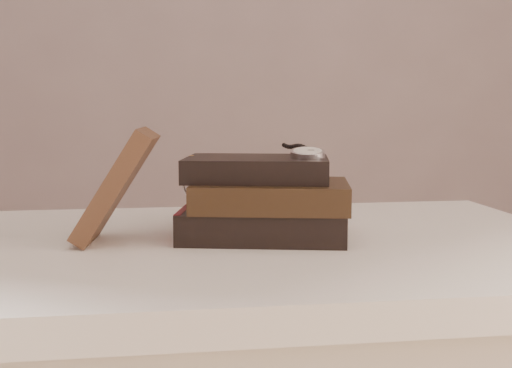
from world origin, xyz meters
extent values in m
cube|color=white|center=(0.00, 0.35, 0.73)|extent=(1.00, 0.60, 0.04)
cube|color=white|center=(0.00, 0.35, 0.67)|extent=(0.88, 0.49, 0.08)
cube|color=black|center=(0.06, 0.36, 0.77)|extent=(0.25, 0.20, 0.04)
cube|color=beige|center=(0.06, 0.36, 0.77)|extent=(0.24, 0.18, 0.03)
cube|color=gold|center=(-0.04, 0.41, 0.77)|extent=(0.01, 0.01, 0.04)
cube|color=maroon|center=(-0.05, 0.38, 0.77)|extent=(0.04, 0.14, 0.04)
cube|color=black|center=(0.07, 0.35, 0.81)|extent=(0.23, 0.18, 0.04)
cube|color=beige|center=(0.07, 0.35, 0.81)|extent=(0.23, 0.17, 0.03)
cube|color=gold|center=(-0.03, 0.39, 0.81)|extent=(0.01, 0.01, 0.04)
cube|color=black|center=(0.05, 0.37, 0.84)|extent=(0.22, 0.17, 0.03)
cube|color=beige|center=(0.05, 0.37, 0.84)|extent=(0.21, 0.16, 0.03)
cube|color=gold|center=(-0.04, 0.41, 0.84)|extent=(0.01, 0.01, 0.03)
cube|color=#3A2316|center=(-0.14, 0.36, 0.83)|extent=(0.12, 0.11, 0.15)
cylinder|color=silver|center=(0.11, 0.33, 0.87)|extent=(0.06, 0.06, 0.02)
cylinder|color=white|center=(0.11, 0.33, 0.87)|extent=(0.05, 0.04, 0.01)
torus|color=silver|center=(0.11, 0.33, 0.87)|extent=(0.05, 0.05, 0.01)
cylinder|color=silver|center=(0.12, 0.36, 0.87)|extent=(0.01, 0.01, 0.01)
cube|color=black|center=(0.11, 0.34, 0.87)|extent=(0.00, 0.01, 0.00)
cube|color=black|center=(0.12, 0.33, 0.87)|extent=(0.01, 0.00, 0.00)
sphere|color=black|center=(0.12, 0.37, 0.87)|extent=(0.01, 0.01, 0.01)
sphere|color=black|center=(0.12, 0.38, 0.87)|extent=(0.01, 0.01, 0.01)
sphere|color=black|center=(0.11, 0.39, 0.87)|extent=(0.01, 0.01, 0.01)
sphere|color=black|center=(0.11, 0.40, 0.87)|extent=(0.01, 0.01, 0.01)
sphere|color=black|center=(0.11, 0.41, 0.87)|extent=(0.01, 0.01, 0.01)
sphere|color=black|center=(0.11, 0.42, 0.87)|extent=(0.01, 0.01, 0.01)
sphere|color=black|center=(0.11, 0.42, 0.87)|extent=(0.01, 0.01, 0.01)
sphere|color=black|center=(0.11, 0.43, 0.87)|extent=(0.01, 0.01, 0.01)
sphere|color=black|center=(0.10, 0.44, 0.87)|extent=(0.01, 0.01, 0.01)
sphere|color=black|center=(0.10, 0.45, 0.87)|extent=(0.01, 0.01, 0.01)
torus|color=silver|center=(-0.03, 0.45, 0.81)|extent=(0.05, 0.02, 0.04)
torus|color=silver|center=(0.02, 0.44, 0.81)|extent=(0.05, 0.02, 0.04)
cylinder|color=silver|center=(-0.01, 0.44, 0.82)|extent=(0.01, 0.01, 0.00)
cylinder|color=silver|center=(-0.04, 0.50, 0.81)|extent=(0.02, 0.10, 0.02)
cylinder|color=silver|center=(0.05, 0.49, 0.81)|extent=(0.02, 0.10, 0.02)
camera|label=1|loc=(-0.08, -0.53, 0.94)|focal=46.38mm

